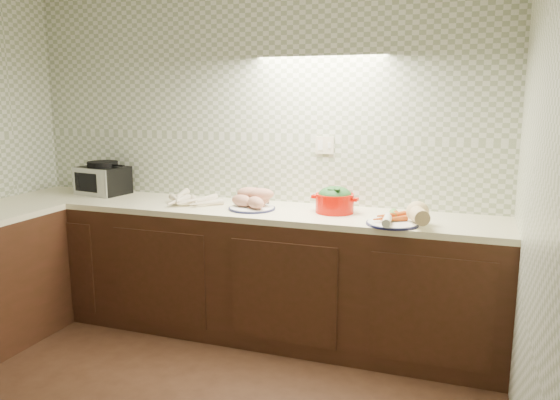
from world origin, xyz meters
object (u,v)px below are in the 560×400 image
(toaster_oven, at_px, (103,179))
(onion_bowl, at_px, (258,198))
(veg_plate, at_px, (405,216))
(dutch_oven, at_px, (335,200))
(parsnip_pile, at_px, (193,200))
(sweet_potato_plate, at_px, (253,201))

(toaster_oven, xyz_separation_m, onion_bowl, (1.31, -0.00, -0.07))
(veg_plate, bearing_deg, toaster_oven, 173.39)
(toaster_oven, height_order, dutch_oven, toaster_oven)
(veg_plate, bearing_deg, onion_bowl, 165.60)
(parsnip_pile, distance_m, onion_bowl, 0.46)
(veg_plate, bearing_deg, parsnip_pile, 175.36)
(onion_bowl, bearing_deg, veg_plate, -14.40)
(sweet_potato_plate, height_order, onion_bowl, sweet_potato_plate)
(parsnip_pile, xyz_separation_m, onion_bowl, (0.43, 0.15, 0.01))
(toaster_oven, distance_m, veg_plate, 2.38)
(toaster_oven, bearing_deg, parsnip_pile, -0.35)
(onion_bowl, bearing_deg, dutch_oven, -7.26)
(toaster_oven, bearing_deg, dutch_oven, 7.27)
(toaster_oven, height_order, parsnip_pile, toaster_oven)
(parsnip_pile, relative_size, veg_plate, 1.20)
(onion_bowl, bearing_deg, sweet_potato_plate, -81.09)
(toaster_oven, xyz_separation_m, sweet_potato_plate, (1.33, -0.15, -0.06))
(sweet_potato_plate, height_order, dutch_oven, dutch_oven)
(toaster_oven, xyz_separation_m, veg_plate, (2.36, -0.27, -0.07))
(onion_bowl, height_order, veg_plate, veg_plate)
(parsnip_pile, distance_m, dutch_oven, 1.01)
(parsnip_pile, height_order, dutch_oven, dutch_oven)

